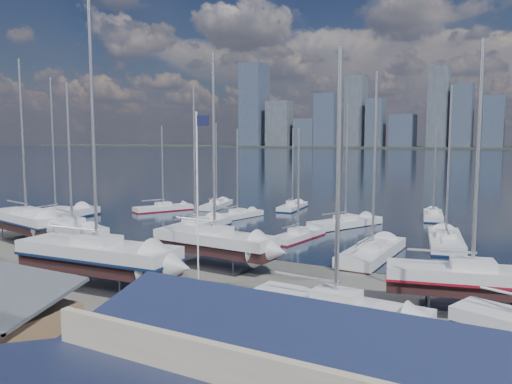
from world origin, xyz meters
The scene contains 24 objects.
ground centered at (0.00, -10.00, 0.00)m, with size 1400.00×1400.00×0.00m, color #605E59.
water centered at (0.00, 300.00, -0.15)m, with size 1400.00×600.00×0.40m, color #192839.
far_shore centered at (0.00, 560.00, 1.10)m, with size 1400.00×80.00×2.20m, color #2D332D.
skyline centered at (-7.83, 553.76, 39.09)m, with size 639.14×43.80×107.69m.
sailboat_cradle_0 centered at (-20.45, -5.39, 2.16)m, with size 11.52×5.30×17.82m.
sailboat_cradle_2 centered at (-13.06, -6.18, 2.03)m, with size 9.58×5.28×15.13m.
sailboat_cradle_3 centered at (-2.80, -12.91, 2.24)m, with size 12.26×4.25×19.20m.
sailboat_cradle_4 centered at (1.29, -4.62, 2.12)m, with size 10.48×3.56×16.77m.
sailboat_cradle_5 centered at (15.14, -15.06, 1.98)m, with size 8.86×2.86×14.29m.
sailboat_cradle_6 centered at (20.21, -6.11, 2.06)m, with size 10.07×4.95×15.71m.
sailboat_moored_0 centered at (-29.38, 5.30, 0.31)m, with size 4.50×12.64×18.53m.
sailboat_moored_1 centered at (-22.75, 18.20, 0.31)m, with size 5.98×8.57×12.61m.
sailboat_moored_2 centered at (-17.89, 24.59, 0.32)m, with size 4.58×8.99×13.07m.
sailboat_moored_3 centered at (-9.40, 7.51, 0.31)m, with size 3.71×11.29×16.65m.
sailboat_moored_4 centered at (-10.08, 17.69, 0.33)m, with size 3.70×8.22×11.99m.
sailboat_moored_5 centered at (-7.32, 28.60, 0.31)m, with size 3.36×8.48×12.34m.
sailboat_moored_6 centered at (2.44, 8.85, 0.31)m, with size 3.03×8.12×11.85m.
sailboat_moored_7 centered at (4.22, 18.33, 0.32)m, with size 6.58×10.14×14.91m.
sailboat_moored_8 centered at (12.10, 29.58, 0.31)m, with size 3.83×8.56×12.37m.
sailboat_moored_9 centered at (11.30, 4.66, 0.32)m, with size 3.23×10.97×16.49m.
sailboat_moored_10 centered at (16.05, 12.87, 0.31)m, with size 5.00×10.99×15.87m.
car_c centered at (-2.35, -20.34, 0.78)m, with size 2.59×5.61×1.56m, color gray.
car_d centered at (7.85, -19.65, 0.68)m, with size 1.90×4.67×1.35m, color gray.
flagpole centered at (2.91, -9.01, 6.92)m, with size 1.06×0.12×12.02m.
Camera 1 is at (22.93, -36.89, 10.13)m, focal length 35.00 mm.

